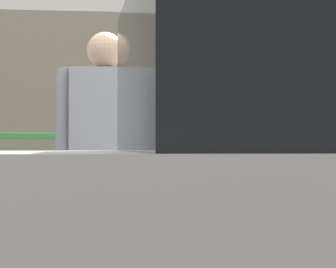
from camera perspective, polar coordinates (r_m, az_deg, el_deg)
The scene contains 4 objects.
parking_meter at distance 4.43m, azimuth 2.70°, elevation 0.18°, with size 0.17×0.18×1.53m.
pedestrian_at_meter at distance 4.44m, azimuth -5.24°, elevation -1.10°, with size 0.65×0.53×1.75m.
background_railing at distance 6.82m, azimuth -1.76°, elevation -2.71°, with size 24.06×0.06×1.15m.
backdrop_wall at distance 10.18m, azimuth -3.26°, elevation 1.13°, with size 32.00×0.50×3.12m, color #ADA38E.
Camera 1 is at (-0.54, -4.12, 1.17)m, focal length 73.48 mm.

